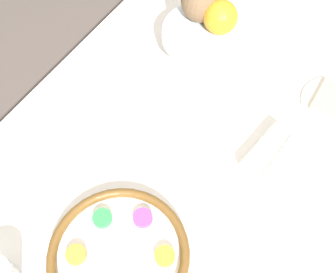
{
  "coord_description": "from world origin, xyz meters",
  "views": [
    {
      "loc": [
        -0.44,
        -0.2,
        1.53
      ],
      "look_at": [
        -0.01,
        0.05,
        0.76
      ],
      "focal_mm": 42.0,
      "sensor_mm": 36.0,
      "label": 1
    }
  ],
  "objects_px": {
    "fruit_stand": "(205,37)",
    "napkin_roll": "(265,147)",
    "coconut": "(201,2)",
    "orange_fruit": "(221,17)",
    "seder_plate": "(121,256)"
  },
  "relations": [
    {
      "from": "fruit_stand",
      "to": "napkin_roll",
      "type": "height_order",
      "value": "fruit_stand"
    },
    {
      "from": "orange_fruit",
      "to": "coconut",
      "type": "height_order",
      "value": "coconut"
    },
    {
      "from": "seder_plate",
      "to": "coconut",
      "type": "xyz_separation_m",
      "value": [
        0.59,
        0.15,
        0.16
      ]
    },
    {
      "from": "orange_fruit",
      "to": "napkin_roll",
      "type": "relative_size",
      "value": 0.56
    },
    {
      "from": "napkin_roll",
      "to": "fruit_stand",
      "type": "bearing_deg",
      "value": 55.44
    },
    {
      "from": "coconut",
      "to": "seder_plate",
      "type": "bearing_deg",
      "value": -166.04
    },
    {
      "from": "fruit_stand",
      "to": "coconut",
      "type": "distance_m",
      "value": 0.09
    },
    {
      "from": "seder_plate",
      "to": "napkin_roll",
      "type": "height_order",
      "value": "napkin_roll"
    },
    {
      "from": "fruit_stand",
      "to": "coconut",
      "type": "bearing_deg",
      "value": 48.64
    },
    {
      "from": "coconut",
      "to": "napkin_roll",
      "type": "distance_m",
      "value": 0.39
    },
    {
      "from": "orange_fruit",
      "to": "coconut",
      "type": "xyz_separation_m",
      "value": [
        0.02,
        0.06,
        0.01
      ]
    },
    {
      "from": "orange_fruit",
      "to": "fruit_stand",
      "type": "bearing_deg",
      "value": 113.06
    },
    {
      "from": "orange_fruit",
      "to": "napkin_roll",
      "type": "height_order",
      "value": "orange_fruit"
    },
    {
      "from": "fruit_stand",
      "to": "orange_fruit",
      "type": "relative_size",
      "value": 2.62
    },
    {
      "from": "fruit_stand",
      "to": "napkin_roll",
      "type": "relative_size",
      "value": 1.47
    }
  ]
}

